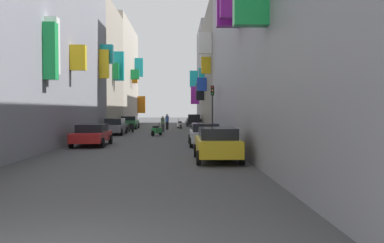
% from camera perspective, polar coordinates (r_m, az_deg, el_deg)
% --- Properties ---
extents(ground_plane, '(140.00, 140.00, 0.00)m').
position_cam_1_polar(ground_plane, '(35.49, -5.13, -1.83)').
color(ground_plane, '#424244').
extents(building_left_mid_a, '(7.10, 21.80, 15.65)m').
position_cam_1_polar(building_left_mid_a, '(28.38, -23.09, 12.98)').
color(building_left_mid_a, gray).
rests_on(building_left_mid_a, ground).
extents(building_left_mid_b, '(7.06, 11.19, 13.46)m').
position_cam_1_polar(building_left_mid_b, '(43.86, -15.20, 7.62)').
color(building_left_mid_b, '#9E9384').
rests_on(building_left_mid_b, ground).
extents(building_left_mid_c, '(7.29, 17.29, 14.62)m').
position_cam_1_polar(building_left_mid_c, '(57.82, -11.93, 6.80)').
color(building_left_mid_c, '#B2A899').
rests_on(building_left_mid_c, ground).
extents(building_right_near, '(7.17, 28.84, 13.12)m').
position_cam_1_polar(building_right_near, '(21.10, 15.08, 13.52)').
color(building_right_near, gray).
rests_on(building_right_near, ground).
extents(building_right_mid_a, '(7.22, 3.74, 20.63)m').
position_cam_1_polar(building_right_mid_a, '(37.43, 7.58, 14.23)').
color(building_right_mid_a, slate).
rests_on(building_right_mid_a, ground).
extents(building_right_mid_b, '(7.07, 14.51, 13.22)m').
position_cam_1_polar(building_right_mid_b, '(45.79, 5.67, 7.27)').
color(building_right_mid_b, slate).
rests_on(building_right_mid_b, ground).
extents(building_right_mid_c, '(7.32, 12.91, 14.76)m').
position_cam_1_polar(building_right_mid_c, '(59.44, 3.91, 6.77)').
color(building_right_mid_c, gray).
rests_on(building_right_mid_c, ground).
extents(parked_car_silver, '(1.94, 4.34, 1.39)m').
position_cam_1_polar(parked_car_silver, '(23.82, 1.88, -1.83)').
color(parked_car_silver, '#B7B7BC').
rests_on(parked_car_silver, ground).
extents(parked_car_yellow, '(1.94, 3.90, 1.46)m').
position_cam_1_polar(parked_car_yellow, '(16.75, 3.78, -3.28)').
color(parked_car_yellow, gold).
rests_on(parked_car_yellow, ground).
extents(parked_car_green, '(2.02, 4.17, 1.45)m').
position_cam_1_polar(parked_car_green, '(44.92, -9.33, -0.10)').
color(parked_car_green, '#236638').
rests_on(parked_car_green, ground).
extents(parked_car_red, '(2.00, 3.99, 1.33)m').
position_cam_1_polar(parked_car_red, '(24.48, -14.70, -1.86)').
color(parked_car_red, '#B21E1E').
rests_on(parked_car_red, ground).
extents(parked_car_grey, '(1.85, 4.41, 1.44)m').
position_cam_1_polar(parked_car_grey, '(34.95, -11.45, -0.67)').
color(parked_car_grey, slate).
rests_on(parked_car_grey, ground).
extents(parked_car_black, '(1.95, 3.99, 1.58)m').
position_cam_1_polar(parked_car_black, '(50.79, 0.27, 0.21)').
color(parked_car_black, black).
rests_on(parked_car_black, ground).
extents(scooter_white, '(0.67, 1.75, 1.13)m').
position_cam_1_polar(scooter_white, '(44.60, -1.88, -0.48)').
color(scooter_white, silver).
rests_on(scooter_white, ground).
extents(scooter_black, '(0.82, 1.83, 1.13)m').
position_cam_1_polar(scooter_black, '(38.61, -9.12, -0.86)').
color(scooter_black, black).
rests_on(scooter_black, ground).
extents(scooter_green, '(0.85, 1.87, 1.13)m').
position_cam_1_polar(scooter_green, '(32.64, -5.30, -1.33)').
color(scooter_green, '#287F3D').
rests_on(scooter_green, ground).
extents(scooter_silver, '(0.71, 1.85, 1.13)m').
position_cam_1_polar(scooter_silver, '(55.13, -0.61, -0.03)').
color(scooter_silver, '#ADADB2').
rests_on(scooter_silver, ground).
extents(pedestrian_crossing, '(0.49, 0.49, 1.59)m').
position_cam_1_polar(pedestrian_crossing, '(37.93, -4.39, -0.39)').
color(pedestrian_crossing, '#343434').
rests_on(pedestrian_crossing, ground).
extents(pedestrian_near_left, '(0.52, 0.52, 1.75)m').
position_cam_1_polar(pedestrian_near_left, '(42.44, -3.74, -0.04)').
color(pedestrian_near_left, black).
rests_on(pedestrian_near_left, ground).
extents(traffic_light_near_corner, '(0.26, 0.34, 4.08)m').
position_cam_1_polar(traffic_light_near_corner, '(29.54, 3.06, 2.86)').
color(traffic_light_near_corner, '#2D2D2D').
rests_on(traffic_light_near_corner, ground).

